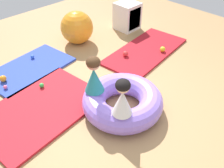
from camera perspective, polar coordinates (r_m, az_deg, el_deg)
ground_plane at (r=3.46m, az=1.62°, el=-5.72°), size 8.00×8.00×0.00m
gym_mat_far_right at (r=4.41m, az=-18.32°, el=3.41°), size 1.47×1.00×0.04m
gym_mat_near_right at (r=4.71m, az=7.64°, el=7.47°), size 1.82×1.02×0.04m
gym_mat_far_left at (r=3.57m, az=-16.01°, el=-5.47°), size 1.72×1.25×0.04m
inflatable_cushion at (r=3.34m, az=2.42°, el=-3.96°), size 1.08×1.08×0.32m
child_in_teal at (r=3.13m, az=-4.16°, el=2.12°), size 0.28×0.28×0.50m
child_in_white at (r=2.81m, az=2.41°, el=-3.11°), size 0.31×0.31×0.48m
play_ball_orange at (r=4.19m, az=-23.64°, el=1.14°), size 0.10×0.10×0.10m
play_ball_blue at (r=4.62m, az=-17.73°, el=5.96°), size 0.07×0.07×0.07m
play_ball_red at (r=4.46m, az=3.09°, el=6.92°), size 0.10×0.10×0.10m
play_ball_green at (r=3.88m, az=-15.78°, el=-0.30°), size 0.07×0.07×0.07m
play_ball_yellow at (r=4.69m, az=11.49°, el=7.81°), size 0.10×0.10×0.10m
play_ball_pink at (r=4.03m, az=-23.20°, el=-0.65°), size 0.06×0.06×0.06m
exercise_ball_large at (r=4.92m, az=-8.02°, el=12.67°), size 0.62×0.62×0.62m
storage_cube at (r=5.44m, az=3.69°, el=15.16°), size 0.44×0.44×0.56m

